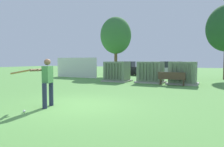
{
  "coord_description": "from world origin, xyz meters",
  "views": [
    {
      "loc": [
        4.55,
        -5.99,
        1.66
      ],
      "look_at": [
        -0.32,
        3.5,
        1.0
      ],
      "focal_mm": 32.31,
      "sensor_mm": 36.0,
      "label": 1
    }
  ],
  "objects_px": {
    "transformer_mid_east": "(183,73)",
    "parked_car_leftmost": "(124,69)",
    "batter": "(46,80)",
    "transformer_west": "(117,72)",
    "sports_ball": "(24,111)",
    "parked_car_left_of_center": "(170,70)",
    "transformer_mid_west": "(151,72)",
    "park_bench": "(172,78)"
  },
  "relations": [
    {
      "from": "park_bench",
      "to": "parked_car_leftmost",
      "type": "bearing_deg",
      "value": 130.45
    },
    {
      "from": "park_bench",
      "to": "sports_ball",
      "type": "xyz_separation_m",
      "value": [
        -2.83,
        -9.53,
        -0.49
      ]
    },
    {
      "from": "parked_car_left_of_center",
      "to": "batter",
      "type": "bearing_deg",
      "value": -93.68
    },
    {
      "from": "transformer_mid_east",
      "to": "batter",
      "type": "xyz_separation_m",
      "value": [
        -3.36,
        -9.72,
        0.19
      ]
    },
    {
      "from": "sports_ball",
      "to": "parked_car_left_of_center",
      "type": "distance_m",
      "value": 17.68
    },
    {
      "from": "transformer_mid_west",
      "to": "park_bench",
      "type": "height_order",
      "value": "transformer_mid_west"
    },
    {
      "from": "transformer_mid_east",
      "to": "park_bench",
      "type": "height_order",
      "value": "transformer_mid_east"
    },
    {
      "from": "transformer_mid_west",
      "to": "sports_ball",
      "type": "distance_m",
      "value": 10.76
    },
    {
      "from": "parked_car_leftmost",
      "to": "parked_car_left_of_center",
      "type": "xyz_separation_m",
      "value": [
        5.45,
        -0.3,
        0.0
      ]
    },
    {
      "from": "transformer_west",
      "to": "transformer_mid_east",
      "type": "relative_size",
      "value": 1.0
    },
    {
      "from": "parked_car_left_of_center",
      "to": "transformer_west",
      "type": "bearing_deg",
      "value": -111.11
    },
    {
      "from": "park_bench",
      "to": "transformer_mid_east",
      "type": "bearing_deg",
      "value": 63.89
    },
    {
      "from": "park_bench",
      "to": "transformer_mid_west",
      "type": "bearing_deg",
      "value": 147.23
    },
    {
      "from": "transformer_mid_east",
      "to": "batter",
      "type": "height_order",
      "value": "batter"
    },
    {
      "from": "transformer_mid_east",
      "to": "parked_car_left_of_center",
      "type": "height_order",
      "value": "same"
    },
    {
      "from": "park_bench",
      "to": "sports_ball",
      "type": "height_order",
      "value": "park_bench"
    },
    {
      "from": "transformer_mid_west",
      "to": "parked_car_leftmost",
      "type": "xyz_separation_m",
      "value": [
        -5.37,
        7.25,
        -0.04
      ]
    },
    {
      "from": "transformer_mid_west",
      "to": "batter",
      "type": "xyz_separation_m",
      "value": [
        -1.0,
        -9.74,
        0.19
      ]
    },
    {
      "from": "transformer_mid_east",
      "to": "parked_car_leftmost",
      "type": "distance_m",
      "value": 10.61
    },
    {
      "from": "parked_car_leftmost",
      "to": "park_bench",
      "type": "bearing_deg",
      "value": -49.55
    },
    {
      "from": "transformer_west",
      "to": "transformer_mid_east",
      "type": "xyz_separation_m",
      "value": [
        5.08,
        0.28,
        0.0
      ]
    },
    {
      "from": "transformer_west",
      "to": "sports_ball",
      "type": "bearing_deg",
      "value": -80.73
    },
    {
      "from": "transformer_mid_west",
      "to": "parked_car_left_of_center",
      "type": "relative_size",
      "value": 0.49
    },
    {
      "from": "park_bench",
      "to": "sports_ball",
      "type": "relative_size",
      "value": 20.12
    },
    {
      "from": "parked_car_leftmost",
      "to": "parked_car_left_of_center",
      "type": "relative_size",
      "value": 0.99
    },
    {
      "from": "transformer_mid_west",
      "to": "sports_ball",
      "type": "bearing_deg",
      "value": -95.48
    },
    {
      "from": "transformer_west",
      "to": "transformer_mid_west",
      "type": "distance_m",
      "value": 2.74
    },
    {
      "from": "parked_car_leftmost",
      "to": "batter",
      "type": "bearing_deg",
      "value": -75.56
    },
    {
      "from": "transformer_mid_west",
      "to": "parked_car_left_of_center",
      "type": "height_order",
      "value": "same"
    },
    {
      "from": "batter",
      "to": "sports_ball",
      "type": "distance_m",
      "value": 1.33
    },
    {
      "from": "transformer_west",
      "to": "transformer_mid_east",
      "type": "height_order",
      "value": "same"
    },
    {
      "from": "sports_ball",
      "to": "parked_car_leftmost",
      "type": "distance_m",
      "value": 18.47
    },
    {
      "from": "parked_car_leftmost",
      "to": "transformer_west",
      "type": "bearing_deg",
      "value": -70.65
    },
    {
      "from": "parked_car_leftmost",
      "to": "parked_car_left_of_center",
      "type": "bearing_deg",
      "value": -3.17
    },
    {
      "from": "park_bench",
      "to": "parked_car_leftmost",
      "type": "relative_size",
      "value": 0.42
    },
    {
      "from": "park_bench",
      "to": "sports_ball",
      "type": "distance_m",
      "value": 9.95
    },
    {
      "from": "transformer_west",
      "to": "batter",
      "type": "relative_size",
      "value": 1.21
    },
    {
      "from": "batter",
      "to": "transformer_mid_east",
      "type": "bearing_deg",
      "value": 70.95
    },
    {
      "from": "transformer_west",
      "to": "park_bench",
      "type": "distance_m",
      "value": 4.61
    },
    {
      "from": "transformer_west",
      "to": "parked_car_left_of_center",
      "type": "relative_size",
      "value": 0.49
    },
    {
      "from": "transformer_west",
      "to": "parked_car_left_of_center",
      "type": "distance_m",
      "value": 7.77
    },
    {
      "from": "parked_car_left_of_center",
      "to": "park_bench",
      "type": "bearing_deg",
      "value": -78.0
    }
  ]
}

